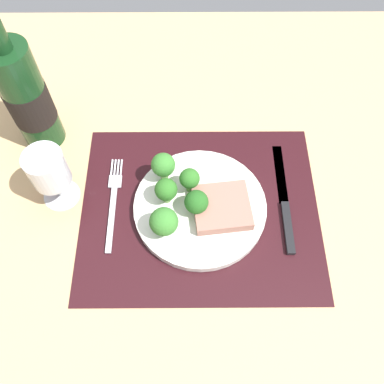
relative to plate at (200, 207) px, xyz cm
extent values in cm
cube|color=tan|center=(0.00, 0.00, -2.60)|extent=(140.00, 110.00, 3.00)
cube|color=black|center=(0.00, 0.00, -0.95)|extent=(42.99, 35.57, 0.30)
cylinder|color=silver|center=(0.00, 0.00, 0.00)|extent=(23.82, 23.82, 1.60)
cube|color=#9E6B5B|center=(3.77, -1.01, 1.85)|extent=(10.76, 10.13, 2.11)
cylinder|color=#6B994C|center=(-5.91, 1.15, 1.76)|extent=(1.43, 1.43, 1.92)
sphere|color=#2D6B23|center=(-5.91, 1.15, 4.42)|extent=(4.00, 4.00, 4.00)
cylinder|color=#6B994C|center=(-6.52, 6.03, 1.84)|extent=(1.47, 1.47, 2.08)
sphere|color=#387A2D|center=(-6.52, 6.03, 4.73)|extent=(4.35, 4.35, 4.35)
cylinder|color=#5B8942|center=(-0.70, -1.06, 1.50)|extent=(1.58, 1.58, 1.39)
sphere|color=#235B1E|center=(-0.70, -1.06, 3.98)|extent=(4.19, 4.19, 4.19)
cylinder|color=#6B994C|center=(-6.11, -4.99, 1.60)|extent=(1.21, 1.21, 1.60)
sphere|color=#387A2D|center=(-6.11, -4.99, 4.48)|extent=(4.89, 4.89, 4.89)
cylinder|color=#5B8942|center=(-1.85, 3.33, 1.88)|extent=(1.27, 1.27, 2.17)
sphere|color=#2D6B23|center=(-1.85, 3.33, 4.51)|extent=(3.64, 3.64, 3.64)
cube|color=silver|center=(-15.85, -2.00, -0.55)|extent=(1.00, 13.00, 0.50)
cube|color=silver|center=(-15.85, 5.80, -0.55)|extent=(2.40, 2.60, 0.40)
cube|color=silver|center=(-16.75, 8.90, -0.55)|extent=(0.30, 3.60, 0.35)
cube|color=silver|center=(-16.15, 8.90, -0.55)|extent=(0.30, 3.60, 0.35)
cube|color=silver|center=(-15.55, 8.90, -0.55)|extent=(0.30, 3.60, 0.35)
cube|color=silver|center=(-14.95, 8.90, -0.55)|extent=(0.30, 3.60, 0.35)
cube|color=black|center=(15.47, -3.90, -0.40)|extent=(1.40, 10.00, 0.80)
cube|color=silver|center=(15.47, 7.60, -0.65)|extent=(1.80, 13.00, 0.30)
cylinder|color=#143819|center=(-30.78, 16.81, 10.09)|extent=(7.73, 7.73, 22.39)
cylinder|color=black|center=(-30.78, 16.81, 8.97)|extent=(7.89, 7.89, 7.84)
cylinder|color=silver|center=(-25.59, 3.17, -0.90)|extent=(6.68, 6.68, 0.40)
cylinder|color=silver|center=(-25.59, 3.17, 2.07)|extent=(0.80, 0.80, 5.54)
cylinder|color=silver|center=(-25.59, 3.17, 8.13)|extent=(6.75, 6.75, 6.57)
cylinder|color=#560C19|center=(-25.59, 3.17, 6.62)|extent=(5.94, 5.94, 3.55)
camera|label=1|loc=(-1.62, -34.80, 66.80)|focal=39.15mm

